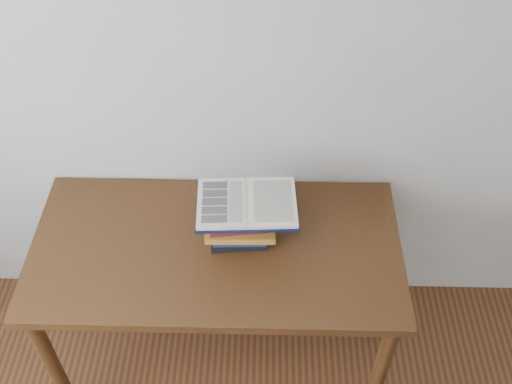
{
  "coord_description": "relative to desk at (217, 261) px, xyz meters",
  "views": [
    {
      "loc": [
        0.22,
        -0.06,
        2.58
      ],
      "look_at": [
        0.19,
        1.41,
        1.04
      ],
      "focal_mm": 42.0,
      "sensor_mm": 36.0,
      "label": 1
    }
  ],
  "objects": [
    {
      "name": "open_book",
      "position": [
        0.12,
        0.04,
        0.3
      ],
      "size": [
        0.38,
        0.27,
        0.03
      ],
      "rotation": [
        0.0,
        0.0,
        0.05
      ],
      "color": "black",
      "rests_on": "book_stack"
    },
    {
      "name": "desk",
      "position": [
        0.0,
        0.0,
        0.0
      ],
      "size": [
        1.43,
        0.72,
        0.77
      ],
      "color": "#492612",
      "rests_on": "ground"
    },
    {
      "name": "book_stack",
      "position": [
        0.09,
        0.05,
        0.19
      ],
      "size": [
        0.27,
        0.21,
        0.19
      ],
      "color": "black",
      "rests_on": "desk"
    }
  ]
}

